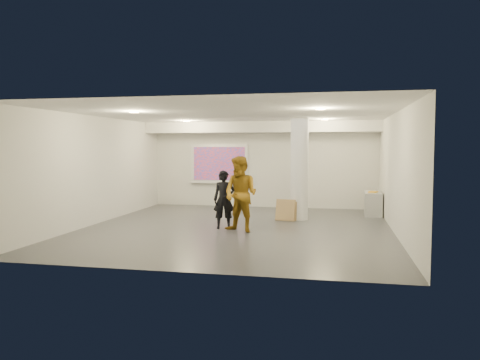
% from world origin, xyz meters
% --- Properties ---
extents(floor, '(8.00, 9.00, 0.01)m').
position_xyz_m(floor, '(0.00, 0.00, 0.00)').
color(floor, '#37393F').
rests_on(floor, ground).
extents(ceiling, '(8.00, 9.00, 0.01)m').
position_xyz_m(ceiling, '(0.00, 0.00, 3.00)').
color(ceiling, white).
rests_on(ceiling, floor).
extents(wall_back, '(8.00, 0.01, 3.00)m').
position_xyz_m(wall_back, '(0.00, 4.50, 1.50)').
color(wall_back, silver).
rests_on(wall_back, floor).
extents(wall_front, '(8.00, 0.01, 3.00)m').
position_xyz_m(wall_front, '(0.00, -4.50, 1.50)').
color(wall_front, silver).
rests_on(wall_front, floor).
extents(wall_left, '(0.01, 9.00, 3.00)m').
position_xyz_m(wall_left, '(-4.00, 0.00, 1.50)').
color(wall_left, silver).
rests_on(wall_left, floor).
extents(wall_right, '(0.01, 9.00, 3.00)m').
position_xyz_m(wall_right, '(4.00, 0.00, 1.50)').
color(wall_right, silver).
rests_on(wall_right, floor).
extents(soffit_band, '(8.00, 1.10, 0.36)m').
position_xyz_m(soffit_band, '(0.00, 3.95, 2.82)').
color(soffit_band, silver).
rests_on(soffit_band, ceiling).
extents(downlight_nw, '(0.22, 0.22, 0.02)m').
position_xyz_m(downlight_nw, '(-2.20, 2.50, 2.98)').
color(downlight_nw, '#EFBE82').
rests_on(downlight_nw, ceiling).
extents(downlight_ne, '(0.22, 0.22, 0.02)m').
position_xyz_m(downlight_ne, '(2.20, 2.50, 2.98)').
color(downlight_ne, '#EFBE82').
rests_on(downlight_ne, ceiling).
extents(downlight_sw, '(0.22, 0.22, 0.02)m').
position_xyz_m(downlight_sw, '(-2.20, -1.50, 2.98)').
color(downlight_sw, '#EFBE82').
rests_on(downlight_sw, ceiling).
extents(downlight_se, '(0.22, 0.22, 0.02)m').
position_xyz_m(downlight_se, '(2.20, -1.50, 2.98)').
color(downlight_se, '#EFBE82').
rests_on(downlight_se, ceiling).
extents(column, '(0.52, 0.52, 3.00)m').
position_xyz_m(column, '(1.50, 1.80, 1.50)').
color(column, silver).
rests_on(column, floor).
extents(projection_screen, '(2.10, 0.13, 1.42)m').
position_xyz_m(projection_screen, '(-1.60, 4.45, 1.53)').
color(projection_screen, silver).
rests_on(projection_screen, wall_back).
extents(credenza, '(0.57, 1.28, 0.74)m').
position_xyz_m(credenza, '(3.72, 3.22, 0.37)').
color(credenza, '#979B9D').
rests_on(credenza, floor).
extents(papers_stack, '(0.27, 0.32, 0.02)m').
position_xyz_m(papers_stack, '(3.71, 3.29, 0.74)').
color(papers_stack, white).
rests_on(papers_stack, credenza).
extents(postit_pad, '(0.34, 0.40, 0.03)m').
position_xyz_m(postit_pad, '(3.70, 3.00, 0.75)').
color(postit_pad, gold).
rests_on(postit_pad, credenza).
extents(cardboard_back, '(0.52, 0.21, 0.56)m').
position_xyz_m(cardboard_back, '(1.20, 1.55, 0.28)').
color(cardboard_back, '#99794C').
rests_on(cardboard_back, floor).
extents(cardboard_front, '(0.60, 0.30, 0.63)m').
position_xyz_m(cardboard_front, '(1.13, 1.47, 0.31)').
color(cardboard_front, '#99794C').
rests_on(cardboard_front, floor).
extents(woman, '(0.62, 0.48, 1.53)m').
position_xyz_m(woman, '(-0.32, -0.15, 0.77)').
color(woman, black).
rests_on(woman, floor).
extents(man, '(1.14, 1.03, 1.92)m').
position_xyz_m(man, '(0.21, -0.54, 0.96)').
color(man, '#936615').
rests_on(man, floor).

